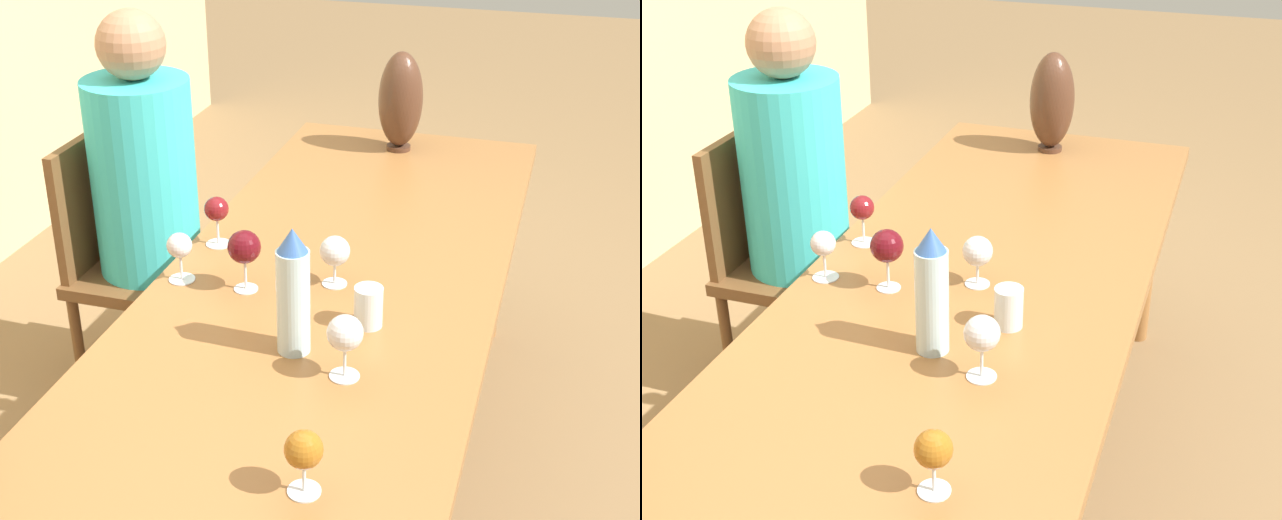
# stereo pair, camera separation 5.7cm
# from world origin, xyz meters

# --- Properties ---
(dining_table) EXTENTS (2.51, 0.84, 0.74)m
(dining_table) POSITION_xyz_m (0.00, 0.00, 0.67)
(dining_table) COLOR #936033
(dining_table) RESTS_ON ground_plane
(water_bottle) EXTENTS (0.07, 0.07, 0.29)m
(water_bottle) POSITION_xyz_m (-0.22, -0.01, 0.88)
(water_bottle) COLOR #ADCCD6
(water_bottle) RESTS_ON dining_table
(water_tumbler) EXTENTS (0.07, 0.07, 0.10)m
(water_tumbler) POSITION_xyz_m (-0.08, -0.14, 0.79)
(water_tumbler) COLOR silver
(water_tumbler) RESTS_ON dining_table
(vase) EXTENTS (0.15, 0.15, 0.34)m
(vase) POSITION_xyz_m (1.07, 0.03, 0.91)
(vase) COLOR #4C2D1E
(vase) RESTS_ON dining_table
(wine_glass_0) EXTENTS (0.07, 0.07, 0.14)m
(wine_glass_0) POSITION_xyz_m (0.21, 0.35, 0.84)
(wine_glass_0) COLOR silver
(wine_glass_0) RESTS_ON dining_table
(wine_glass_1) EXTENTS (0.08, 0.08, 0.13)m
(wine_glass_1) POSITION_xyz_m (0.09, -0.02, 0.83)
(wine_glass_1) COLOR silver
(wine_glass_1) RESTS_ON dining_table
(wine_glass_2) EXTENTS (0.07, 0.07, 0.13)m
(wine_glass_2) POSITION_xyz_m (-0.00, 0.36, 0.83)
(wine_glass_2) COLOR silver
(wine_glass_2) RESTS_ON dining_table
(wine_glass_3) EXTENTS (0.08, 0.08, 0.15)m
(wine_glass_3) POSITION_xyz_m (-0.29, -0.15, 0.84)
(wine_glass_3) COLOR silver
(wine_glass_3) RESTS_ON dining_table
(wine_glass_4) EXTENTS (0.07, 0.07, 0.13)m
(wine_glass_4) POSITION_xyz_m (-0.65, -0.17, 0.83)
(wine_glass_4) COLOR silver
(wine_glass_4) RESTS_ON dining_table
(wine_glass_6) EXTENTS (0.08, 0.08, 0.16)m
(wine_glass_6) POSITION_xyz_m (-0.00, 0.19, 0.85)
(wine_glass_6) COLOR silver
(wine_glass_6) RESTS_ON dining_table
(chair_far) EXTENTS (0.44, 0.44, 0.89)m
(chair_far) POSITION_xyz_m (0.50, 0.77, 0.49)
(chair_far) COLOR brown
(chair_far) RESTS_ON ground_plane
(person_far) EXTENTS (0.32, 0.32, 1.29)m
(person_far) POSITION_xyz_m (0.50, 0.69, 0.70)
(person_far) COLOR #2D2D38
(person_far) RESTS_ON ground_plane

